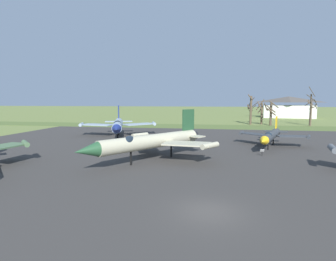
% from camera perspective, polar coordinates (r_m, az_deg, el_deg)
% --- Properties ---
extents(ground_plane, '(600.00, 600.00, 0.00)m').
position_cam_1_polar(ground_plane, '(17.57, 8.85, -17.13)').
color(ground_plane, olive).
extents(asphalt_apron, '(82.20, 61.40, 0.05)m').
position_cam_1_polar(asphalt_apron, '(35.23, 9.35, -5.04)').
color(asphalt_apron, '#383533').
rests_on(asphalt_apron, ground).
extents(grass_verge_strip, '(142.20, 12.00, 0.06)m').
position_cam_1_polar(grass_verge_strip, '(71.57, 9.59, 0.81)').
color(grass_verge_strip, '#536730').
rests_on(grass_verge_strip, ground).
extents(jet_fighter_front_right, '(15.22, 17.08, 5.99)m').
position_cam_1_polar(jet_fighter_front_right, '(51.20, -10.81, 1.27)').
color(jet_fighter_front_right, '#8EA3B2').
rests_on(jet_fighter_front_right, ground).
extents(info_placard_front_right, '(0.65, 0.25, 1.02)m').
position_cam_1_polar(info_placard_front_right, '(42.50, -11.21, -2.24)').
color(info_placard_front_right, black).
rests_on(info_placard_front_right, ground).
extents(jet_fighter_rear_center, '(13.74, 15.22, 5.88)m').
position_cam_1_polar(jet_fighter_rear_center, '(30.34, -3.76, -2.32)').
color(jet_fighter_rear_center, '#B7B293').
rests_on(jet_fighter_rear_center, ground).
extents(jet_fighter_rear_right, '(10.39, 12.97, 4.42)m').
position_cam_1_polar(jet_fighter_rear_right, '(41.97, 21.40, -1.03)').
color(jet_fighter_rear_right, '#33383D').
rests_on(jet_fighter_rear_right, ground).
extents(info_placard_rear_right, '(0.48, 0.27, 0.91)m').
position_cam_1_polar(info_placard_rear_right, '(35.40, 19.75, -4.40)').
color(info_placard_rear_right, black).
rests_on(info_placard_rear_right, ground).
extents(bare_tree_far_left, '(1.40, 2.05, 8.88)m').
position_cam_1_polar(bare_tree_far_left, '(81.03, 17.49, 4.40)').
color(bare_tree_far_left, brown).
rests_on(bare_tree_far_left, ground).
extents(bare_tree_left_of_center, '(2.99, 3.02, 8.10)m').
position_cam_1_polar(bare_tree_left_of_center, '(82.46, 17.58, 4.36)').
color(bare_tree_left_of_center, '#42382D').
rests_on(bare_tree_left_of_center, ground).
extents(bare_tree_center, '(3.41, 3.40, 7.44)m').
position_cam_1_polar(bare_tree_center, '(83.01, 19.65, 3.97)').
color(bare_tree_center, brown).
rests_on(bare_tree_center, ground).
extents(bare_tree_right_of_center, '(3.57, 2.95, 6.92)m').
position_cam_1_polar(bare_tree_right_of_center, '(79.40, 21.45, 3.65)').
color(bare_tree_right_of_center, brown).
rests_on(bare_tree_right_of_center, ground).
extents(bare_tree_far_right, '(2.90, 2.80, 7.14)m').
position_cam_1_polar(bare_tree_far_right, '(82.07, 28.68, 3.42)').
color(bare_tree_far_right, brown).
rests_on(bare_tree_far_right, ground).
extents(bare_tree_backdrop_extra, '(3.42, 3.05, 10.94)m').
position_cam_1_polar(bare_tree_backdrop_extra, '(84.42, 28.56, 4.50)').
color(bare_tree_backdrop_extra, '#42382D').
rests_on(bare_tree_backdrop_extra, ground).
extents(visitor_building, '(21.70, 14.21, 8.73)m').
position_cam_1_polar(visitor_building, '(119.71, 24.66, 4.59)').
color(visitor_building, silver).
rests_on(visitor_building, ground).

